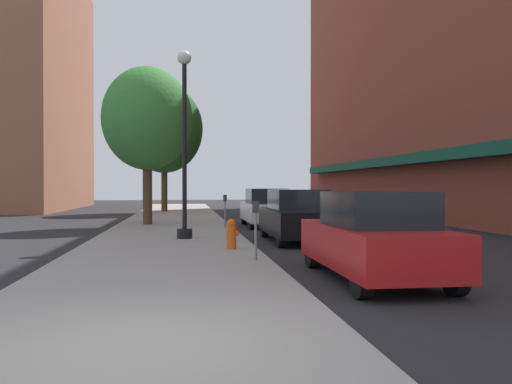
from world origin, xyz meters
TOP-DOWN VIEW (x-y plane):
  - ground_plane at (4.00, 18.00)m, footprint 90.00×90.00m
  - sidewalk_slab at (0.00, 19.00)m, footprint 4.80×50.00m
  - building_right_brick at (14.99, 22.00)m, footprint 6.80×40.00m
  - building_far_background at (-11.01, 37.00)m, footprint 6.80×18.00m
  - lamppost at (0.48, 11.23)m, footprint 0.48×0.48m
  - fire_hydrant at (1.70, 8.23)m, footprint 0.33×0.26m
  - parking_meter_near at (2.05, 6.10)m, footprint 0.14×0.09m
  - parking_meter_far at (2.05, 15.06)m, footprint 0.14×0.09m
  - tree_near at (-1.11, 17.70)m, footprint 3.88×3.88m
  - tree_mid at (-0.83, 29.69)m, footprint 5.04×5.04m
  - car_red at (4.00, 3.96)m, footprint 1.80×4.30m
  - car_black at (4.00, 10.86)m, footprint 1.80×4.30m
  - car_white at (4.00, 17.23)m, footprint 1.80×4.30m

SIDE VIEW (x-z plane):
  - ground_plane at x=4.00m, z-range 0.00..0.00m
  - sidewalk_slab at x=0.00m, z-range 0.00..0.12m
  - fire_hydrant at x=1.70m, z-range 0.12..0.91m
  - car_red at x=4.00m, z-range -0.02..1.64m
  - car_black at x=4.00m, z-range -0.02..1.64m
  - car_white at x=4.00m, z-range -0.02..1.64m
  - parking_meter_near at x=2.05m, z-range 0.29..1.60m
  - parking_meter_far at x=2.05m, z-range 0.29..1.60m
  - lamppost at x=0.48m, z-range 0.25..6.15m
  - tree_near at x=-1.11m, z-range 1.27..8.07m
  - tree_mid at x=-0.83m, z-range 1.36..9.68m
  - building_far_background at x=-11.01m, z-range -0.02..18.85m
  - building_right_brick at x=14.99m, z-range -0.02..23.31m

